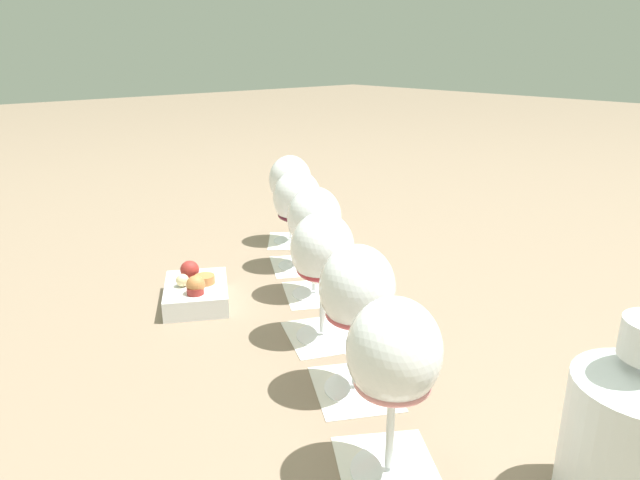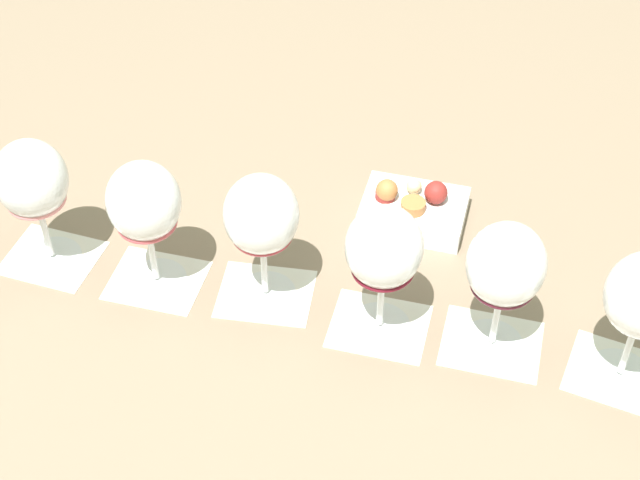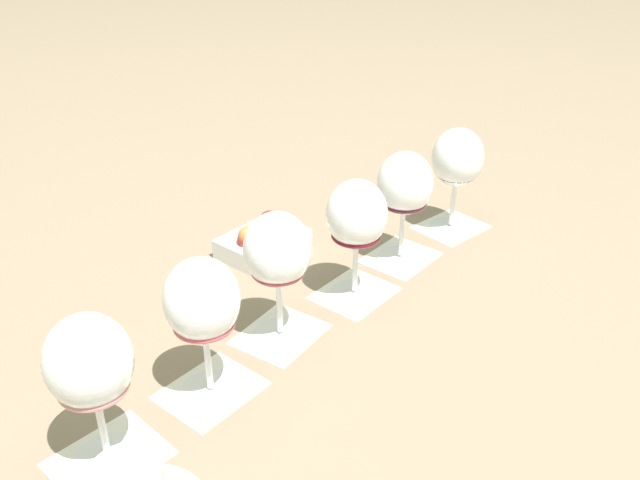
{
  "view_description": "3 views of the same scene",
  "coord_description": "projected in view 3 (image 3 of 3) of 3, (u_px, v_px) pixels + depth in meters",
  "views": [
    {
      "loc": [
        -0.58,
        0.52,
        0.38
      ],
      "look_at": [
        0.0,
        -0.0,
        0.12
      ],
      "focal_mm": 32.0,
      "sensor_mm": 36.0,
      "label": 1
    },
    {
      "loc": [
        -0.2,
        -0.75,
        0.87
      ],
      "look_at": [
        0.0,
        -0.0,
        0.12
      ],
      "focal_mm": 55.0,
      "sensor_mm": 36.0,
      "label": 2
    },
    {
      "loc": [
        -0.77,
        -0.13,
        0.54
      ],
      "look_at": [
        0.0,
        -0.0,
        0.12
      ],
      "focal_mm": 38.0,
      "sensor_mm": 36.0,
      "label": 3
    }
  ],
  "objects": [
    {
      "name": "tasting_card_5",
      "position": [
        450.0,
        227.0,
        1.18
      ],
      "size": [
        0.15,
        0.14,
        0.0
      ],
      "color": "silver",
      "rests_on": "ground_plane"
    },
    {
      "name": "tasting_card_3",
      "position": [
        354.0,
        293.0,
        0.99
      ],
      "size": [
        0.14,
        0.14,
        0.0
      ],
      "color": "silver",
      "rests_on": "ground_plane"
    },
    {
      "name": "wine_glass_0",
      "position": [
        90.0,
        368.0,
        0.65
      ],
      "size": [
        0.09,
        0.09,
        0.18
      ],
      "color": "white",
      "rests_on": "tasting_card_0"
    },
    {
      "name": "tasting_card_0",
      "position": [
        109.0,
        458.0,
        0.71
      ],
      "size": [
        0.15,
        0.14,
        0.0
      ],
      "color": "silver",
      "rests_on": "ground_plane"
    },
    {
      "name": "wine_glass_1",
      "position": [
        202.0,
        306.0,
        0.75
      ],
      "size": [
        0.09,
        0.09,
        0.18
      ],
      "color": "white",
      "rests_on": "tasting_card_1"
    },
    {
      "name": "snack_dish",
      "position": [
        262.0,
        241.0,
        1.09
      ],
      "size": [
        0.16,
        0.15,
        0.06
      ],
      "color": "silver",
      "rests_on": "ground_plane"
    },
    {
      "name": "wine_glass_4",
      "position": [
        405.0,
        188.0,
        1.03
      ],
      "size": [
        0.09,
        0.09,
        0.18
      ],
      "color": "white",
      "rests_on": "tasting_card_4"
    },
    {
      "name": "tasting_card_2",
      "position": [
        280.0,
        334.0,
        0.9
      ],
      "size": [
        0.14,
        0.13,
        0.0
      ],
      "color": "silver",
      "rests_on": "ground_plane"
    },
    {
      "name": "wine_glass_5",
      "position": [
        457.0,
        162.0,
        1.12
      ],
      "size": [
        0.09,
        0.09,
        0.18
      ],
      "color": "white",
      "rests_on": "tasting_card_5"
    },
    {
      "name": "tasting_card_4",
      "position": [
        400.0,
        257.0,
        1.08
      ],
      "size": [
        0.14,
        0.14,
        0.0
      ],
      "color": "silver",
      "rests_on": "ground_plane"
    },
    {
      "name": "ground_plane",
      "position": [
        318.0,
        316.0,
        0.94
      ],
      "size": [
        8.0,
        8.0,
        0.0
      ],
      "primitive_type": "plane",
      "color": "#7F6B56"
    },
    {
      "name": "wine_glass_3",
      "position": [
        357.0,
        219.0,
        0.93
      ],
      "size": [
        0.09,
        0.09,
        0.18
      ],
      "color": "white",
      "rests_on": "tasting_card_3"
    },
    {
      "name": "tasting_card_1",
      "position": [
        211.0,
        390.0,
        0.81
      ],
      "size": [
        0.14,
        0.14,
        0.0
      ],
      "color": "silver",
      "rests_on": "ground_plane"
    },
    {
      "name": "wine_glass_2",
      "position": [
        278.0,
        256.0,
        0.85
      ],
      "size": [
        0.09,
        0.09,
        0.18
      ],
      "color": "white",
      "rests_on": "tasting_card_2"
    }
  ]
}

